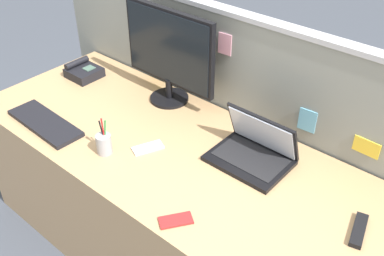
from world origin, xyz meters
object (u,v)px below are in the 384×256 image
at_px(cell_phone_red_case, 176,220).
at_px(cell_phone_white_slab, 148,148).
at_px(keyboard_main, 45,123).
at_px(desktop_monitor, 169,52).
at_px(laptop, 254,149).
at_px(tv_remote, 359,230).
at_px(desk_phone, 83,72).
at_px(pen_cup, 104,144).

distance_m(cell_phone_red_case, cell_phone_white_slab, 0.47).
height_order(keyboard_main, cell_phone_white_slab, keyboard_main).
bearing_deg(desktop_monitor, cell_phone_white_slab, -60.57).
height_order(desktop_monitor, laptop, desktop_monitor).
bearing_deg(keyboard_main, laptop, 28.00).
bearing_deg(cell_phone_white_slab, tv_remote, 32.62).
bearing_deg(desktop_monitor, desk_phone, -165.24).
bearing_deg(cell_phone_red_case, desk_phone, -167.79).
bearing_deg(desk_phone, pen_cup, -31.05).
bearing_deg(cell_phone_red_case, cell_phone_white_slab, -176.88).
bearing_deg(laptop, keyboard_main, -153.96).
xyz_separation_m(pen_cup, cell_phone_red_case, (0.53, -0.10, -0.05)).
xyz_separation_m(desktop_monitor, tv_remote, (1.16, -0.23, -0.27)).
relative_size(desk_phone, keyboard_main, 0.39).
bearing_deg(tv_remote, cell_phone_red_case, -157.97).
relative_size(pen_cup, tv_remote, 1.06).
height_order(pen_cup, cell_phone_red_case, pen_cup).
relative_size(desk_phone, cell_phone_red_case, 1.37).
xyz_separation_m(desktop_monitor, desk_phone, (-0.55, -0.15, -0.25)).
relative_size(laptop, pen_cup, 1.92).
bearing_deg(cell_phone_red_case, laptop, 123.76).
bearing_deg(laptop, desk_phone, -179.23).
xyz_separation_m(laptop, keyboard_main, (-0.93, -0.45, -0.04)).
height_order(pen_cup, cell_phone_white_slab, pen_cup).
relative_size(desktop_monitor, pen_cup, 3.13).
height_order(desktop_monitor, pen_cup, desktop_monitor).
distance_m(desk_phone, cell_phone_white_slab, 0.81).
height_order(cell_phone_white_slab, tv_remote, tv_remote).
bearing_deg(tv_remote, desk_phone, 162.94).
distance_m(cell_phone_red_case, tv_remote, 0.68).
height_order(desktop_monitor, keyboard_main, desktop_monitor).
bearing_deg(pen_cup, desktop_monitor, 99.69).
relative_size(pen_cup, cell_phone_red_case, 1.41).
height_order(desk_phone, keyboard_main, desk_phone).
relative_size(laptop, cell_phone_white_slab, 2.42).
xyz_separation_m(laptop, tv_remote, (0.54, -0.10, -0.04)).
xyz_separation_m(keyboard_main, cell_phone_red_case, (0.92, -0.05, -0.01)).
relative_size(desktop_monitor, keyboard_main, 1.27).
distance_m(laptop, cell_phone_white_slab, 0.49).
bearing_deg(keyboard_main, cell_phone_white_slab, 22.68).
distance_m(desktop_monitor, keyboard_main, 0.71).
bearing_deg(desk_phone, tv_remote, -2.94).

